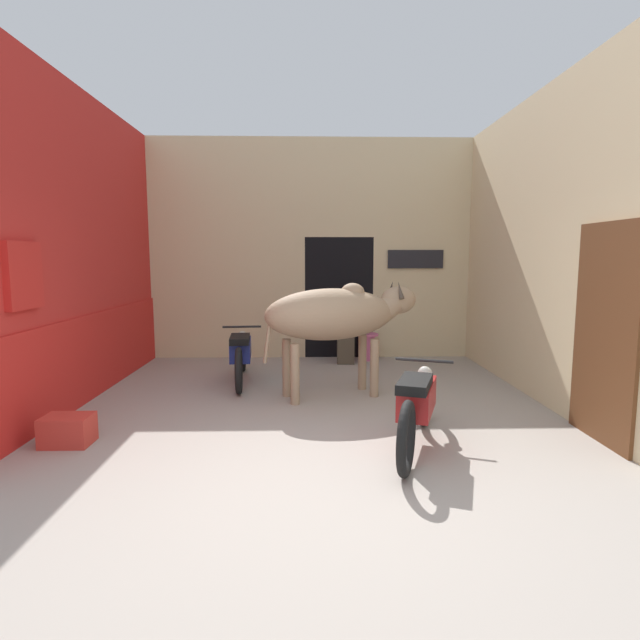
% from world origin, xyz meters
% --- Properties ---
extents(ground_plane, '(30.00, 30.00, 0.00)m').
position_xyz_m(ground_plane, '(0.00, 0.00, 0.00)').
color(ground_plane, '#9E9389').
extents(wall_left_shopfront, '(0.25, 5.06, 3.80)m').
position_xyz_m(wall_left_shopfront, '(-2.87, 2.52, 1.84)').
color(wall_left_shopfront, red).
rests_on(wall_left_shopfront, ground_plane).
extents(wall_back_with_doorway, '(5.56, 0.93, 3.80)m').
position_xyz_m(wall_back_with_doorway, '(0.16, 5.29, 1.63)').
color(wall_back_with_doorway, beige).
rests_on(wall_back_with_doorway, ground_plane).
extents(wall_right_with_door, '(0.22, 5.06, 3.80)m').
position_xyz_m(wall_right_with_door, '(2.87, 2.48, 1.88)').
color(wall_right_with_door, beige).
rests_on(wall_right_with_door, ground_plane).
extents(cow, '(2.10, 1.17, 1.47)m').
position_xyz_m(cow, '(0.32, 2.55, 1.05)').
color(cow, tan).
rests_on(cow, ground_plane).
extents(motorcycle_near, '(0.81, 1.83, 0.74)m').
position_xyz_m(motorcycle_near, '(0.96, 0.77, 0.42)').
color(motorcycle_near, black).
rests_on(motorcycle_near, ground_plane).
extents(motorcycle_far, '(0.58, 1.95, 0.74)m').
position_xyz_m(motorcycle_far, '(-1.01, 3.32, 0.42)').
color(motorcycle_far, black).
rests_on(motorcycle_far, ground_plane).
extents(shopkeeper_seated, '(0.40, 0.34, 1.27)m').
position_xyz_m(shopkeeper_seated, '(0.58, 4.59, 0.68)').
color(shopkeeper_seated, brown).
rests_on(shopkeeper_seated, ground_plane).
extents(plastic_stool, '(0.38, 0.38, 0.46)m').
position_xyz_m(plastic_stool, '(0.98, 4.79, 0.25)').
color(plastic_stool, '#DB6093').
rests_on(plastic_stool, ground_plane).
extents(crate, '(0.44, 0.32, 0.28)m').
position_xyz_m(crate, '(-2.34, 0.93, 0.14)').
color(crate, red).
rests_on(crate, ground_plane).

